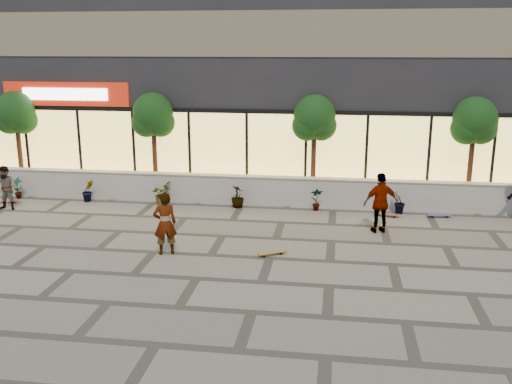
# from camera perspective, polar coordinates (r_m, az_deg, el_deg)

# --- Properties ---
(ground) EXTENTS (80.00, 80.00, 0.00)m
(ground) POSITION_cam_1_polar(r_m,az_deg,el_deg) (14.36, -5.98, -8.59)
(ground) COLOR gray
(ground) RESTS_ON ground
(planter_wall) EXTENTS (22.00, 0.42, 1.04)m
(planter_wall) POSITION_cam_1_polar(r_m,az_deg,el_deg) (20.71, -1.33, 0.26)
(planter_wall) COLOR silver
(planter_wall) RESTS_ON ground
(retail_building) EXTENTS (24.00, 9.17, 8.50)m
(retail_building) POSITION_cam_1_polar(r_m,az_deg,el_deg) (25.53, 0.69, 11.42)
(retail_building) COLOR #252429
(retail_building) RESTS_ON ground
(shrub_a) EXTENTS (0.43, 0.29, 0.81)m
(shrub_a) POSITION_cam_1_polar(r_m,az_deg,el_deg) (23.19, -22.76, 0.36)
(shrub_a) COLOR #123B17
(shrub_a) RESTS_ON ground
(shrub_b) EXTENTS (0.57, 0.57, 0.81)m
(shrub_b) POSITION_cam_1_polar(r_m,az_deg,el_deg) (21.89, -16.45, 0.12)
(shrub_b) COLOR #123B17
(shrub_b) RESTS_ON ground
(shrub_c) EXTENTS (0.68, 0.77, 0.81)m
(shrub_c) POSITION_cam_1_polar(r_m,az_deg,el_deg) (20.89, -9.45, -0.15)
(shrub_c) COLOR #123B17
(shrub_c) RESTS_ON ground
(shrub_d) EXTENTS (0.64, 0.64, 0.81)m
(shrub_d) POSITION_cam_1_polar(r_m,az_deg,el_deg) (20.23, -1.86, -0.43)
(shrub_d) COLOR #123B17
(shrub_d) RESTS_ON ground
(shrub_e) EXTENTS (0.46, 0.35, 0.81)m
(shrub_e) POSITION_cam_1_polar(r_m,az_deg,el_deg) (19.94, 6.09, -0.73)
(shrub_e) COLOR #123B17
(shrub_e) RESTS_ON ground
(shrub_f) EXTENTS (0.55, 0.57, 0.81)m
(shrub_f) POSITION_cam_1_polar(r_m,az_deg,el_deg) (20.05, 14.11, -1.01)
(shrub_f) COLOR #123B17
(shrub_f) RESTS_ON ground
(tree_west) EXTENTS (1.60, 1.50, 3.92)m
(tree_west) POSITION_cam_1_polar(r_m,az_deg,el_deg) (24.06, -22.89, 7.10)
(tree_west) COLOR #3F2616
(tree_west) RESTS_ON ground
(tree_midwest) EXTENTS (1.60, 1.50, 3.92)m
(tree_midwest) POSITION_cam_1_polar(r_m,az_deg,el_deg) (21.76, -10.26, 7.33)
(tree_midwest) COLOR #3F2616
(tree_midwest) RESTS_ON ground
(tree_mideast) EXTENTS (1.60, 1.50, 3.92)m
(tree_mideast) POSITION_cam_1_polar(r_m,az_deg,el_deg) (20.68, 5.86, 7.12)
(tree_mideast) COLOR #3F2616
(tree_mideast) RESTS_ON ground
(tree_east) EXTENTS (1.60, 1.50, 3.92)m
(tree_east) POSITION_cam_1_polar(r_m,az_deg,el_deg) (21.18, 20.99, 6.41)
(tree_east) COLOR #3F2616
(tree_east) RESTS_ON ground
(skater_center) EXTENTS (0.76, 0.65, 1.75)m
(skater_center) POSITION_cam_1_polar(r_m,az_deg,el_deg) (15.80, -9.09, -3.13)
(skater_center) COLOR white
(skater_center) RESTS_ON ground
(skater_left) EXTENTS (0.76, 0.60, 1.56)m
(skater_left) POSITION_cam_1_polar(r_m,az_deg,el_deg) (21.66, -23.69, 0.36)
(skater_left) COLOR tan
(skater_left) RESTS_ON ground
(skater_right_near) EXTENTS (1.19, 0.79, 1.87)m
(skater_right_near) POSITION_cam_1_polar(r_m,az_deg,el_deg) (17.81, 12.38, -1.08)
(skater_right_near) COLOR silver
(skater_right_near) RESTS_ON ground
(skateboard_center) EXTENTS (0.80, 0.61, 0.10)m
(skateboard_center) POSITION_cam_1_polar(r_m,az_deg,el_deg) (15.76, 1.61, -6.06)
(skateboard_center) COLOR olive
(skateboard_center) RESTS_ON ground
(skateboard_left) EXTENTS (0.71, 0.26, 0.08)m
(skateboard_left) POSITION_cam_1_polar(r_m,az_deg,el_deg) (22.77, -23.52, -0.83)
(skateboard_left) COLOR #BD5B23
(skateboard_left) RESTS_ON ground
(skateboard_right_near) EXTENTS (0.87, 0.42, 0.10)m
(skateboard_right_near) POSITION_cam_1_polar(r_m,az_deg,el_deg) (19.71, 12.94, -2.17)
(skateboard_right_near) COLOR #9C4B33
(skateboard_right_near) RESTS_ON ground
(skateboard_right_far) EXTENTS (0.82, 0.30, 0.10)m
(skateboard_right_far) POSITION_cam_1_polar(r_m,az_deg,el_deg) (20.08, 17.87, -2.22)
(skateboard_right_far) COLOR #524B8A
(skateboard_right_far) RESTS_ON ground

